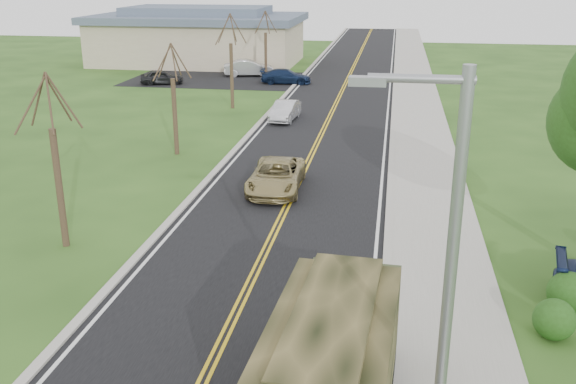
# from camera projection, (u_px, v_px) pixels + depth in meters

# --- Properties ---
(road) EXTENTS (8.00, 120.00, 0.01)m
(road) POSITION_uv_depth(u_px,v_px,m) (340.00, 95.00, 49.38)
(road) COLOR black
(road) RESTS_ON ground
(curb_right) EXTENTS (0.30, 120.00, 0.12)m
(curb_right) POSITION_uv_depth(u_px,v_px,m) (394.00, 96.00, 48.72)
(curb_right) COLOR #9E998E
(curb_right) RESTS_ON ground
(sidewalk_right) EXTENTS (3.20, 120.00, 0.10)m
(sidewalk_right) POSITION_uv_depth(u_px,v_px,m) (418.00, 97.00, 48.46)
(sidewalk_right) COLOR #9E998E
(sidewalk_right) RESTS_ON ground
(curb_left) EXTENTS (0.30, 120.00, 0.10)m
(curb_left) POSITION_uv_depth(u_px,v_px,m) (287.00, 93.00, 50.00)
(curb_left) COLOR #9E998E
(curb_left) RESTS_ON ground
(street_light) EXTENTS (1.65, 0.22, 8.00)m
(street_light) POSITION_uv_depth(u_px,v_px,m) (440.00, 309.00, 9.42)
(street_light) COLOR gray
(street_light) RESTS_ON ground
(bare_tree_a) EXTENTS (1.93, 2.26, 6.08)m
(bare_tree_a) POSITION_uv_depth(u_px,v_px,m) (58.00, 174.00, 21.64)
(bare_tree_a) COLOR #38281C
(bare_tree_a) RESTS_ON ground
(bare_tree_b) EXTENTS (1.83, 2.14, 5.73)m
(bare_tree_b) POSITION_uv_depth(u_px,v_px,m) (174.00, 107.00, 32.87)
(bare_tree_b) COLOR #38281C
(bare_tree_b) RESTS_ON ground
(bare_tree_c) EXTENTS (2.04, 2.39, 6.42)m
(bare_tree_c) POSITION_uv_depth(u_px,v_px,m) (231.00, 68.00, 43.96)
(bare_tree_c) COLOR #38281C
(bare_tree_c) RESTS_ON ground
(bare_tree_d) EXTENTS (1.88, 2.20, 5.91)m
(bare_tree_d) POSITION_uv_depth(u_px,v_px,m) (266.00, 51.00, 55.22)
(bare_tree_d) COLOR #38281C
(bare_tree_d) RESTS_ON ground
(commercial_building) EXTENTS (25.50, 21.50, 5.65)m
(commercial_building) POSITION_uv_depth(u_px,v_px,m) (199.00, 36.00, 65.85)
(commercial_building) COLOR tan
(commercial_building) RESTS_ON ground
(military_truck) EXTENTS (2.60, 6.54, 3.20)m
(military_truck) POSITION_uv_depth(u_px,v_px,m) (336.00, 356.00, 12.85)
(military_truck) COLOR black
(military_truck) RESTS_ON ground
(suv_champagne) EXTENTS (2.33, 4.80, 1.32)m
(suv_champagne) POSITION_uv_depth(u_px,v_px,m) (276.00, 176.00, 27.93)
(suv_champagne) COLOR #9E8E59
(suv_champagne) RESTS_ON ground
(sedan_silver) EXTENTS (1.59, 3.84, 1.23)m
(sedan_silver) POSITION_uv_depth(u_px,v_px,m) (285.00, 111.00, 41.02)
(sedan_silver) COLOR silver
(sedan_silver) RESTS_ON ground
(lot_car_dark) EXTENTS (3.80, 2.41, 1.21)m
(lot_car_dark) POSITION_uv_depth(u_px,v_px,m) (162.00, 77.00, 53.95)
(lot_car_dark) COLOR black
(lot_car_dark) RESTS_ON ground
(lot_car_silver) EXTENTS (4.74, 2.64, 1.48)m
(lot_car_silver) POSITION_uv_depth(u_px,v_px,m) (249.00, 68.00, 58.09)
(lot_car_silver) COLOR silver
(lot_car_silver) RESTS_ON ground
(lot_car_navy) EXTENTS (4.37, 2.05, 1.23)m
(lot_car_navy) POSITION_uv_depth(u_px,v_px,m) (286.00, 76.00, 54.27)
(lot_car_navy) COLOR #101D3A
(lot_car_navy) RESTS_ON ground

